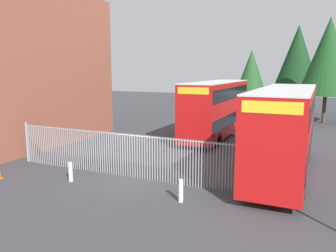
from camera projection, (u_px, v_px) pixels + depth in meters
The scene contains 10 objects.
ground_plane at pixel (191, 145), 23.87m from camera, with size 100.00×100.00×0.00m, color #3D3D42.
depot_building_brick at pixel (1, 69), 23.45m from camera, with size 8.48×14.86×10.81m, color brown.
palisade_fence at pixel (132, 154), 16.55m from camera, with size 14.35×0.14×2.35m.
double_decker_bus_near_gate at pixel (284, 128), 16.93m from camera, with size 2.54×10.81×4.42m.
double_decker_bus_behind_fence_left at pixel (217, 107), 26.40m from camera, with size 2.54×10.81×4.42m.
bollard_near_left at pixel (71, 172), 16.04m from camera, with size 0.20×0.20×0.95m, color silver.
bollard_center_front at pixel (181, 191), 13.53m from camera, with size 0.20×0.20×0.95m, color silver.
tree_tall_back at pixel (328, 56), 32.78m from camera, with size 5.32×5.32×10.42m.
tree_short_side at pixel (297, 58), 40.06m from camera, with size 5.47×5.47×10.62m.
tree_mid_row at pixel (251, 73), 39.56m from camera, with size 3.76×3.76×7.67m.
Camera 1 is at (8.18, -13.89, 5.32)m, focal length 35.69 mm.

